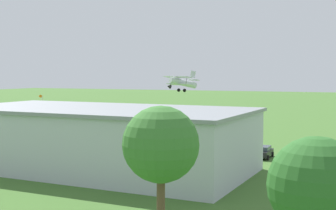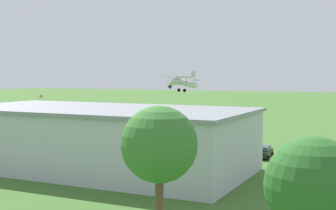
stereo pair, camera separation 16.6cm
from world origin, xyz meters
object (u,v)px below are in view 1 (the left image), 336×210
car_grey (84,138)px  person_beside_truck (140,138)px  car_black (264,152)px  windsock (40,98)px  person_walking_on_apron (236,143)px  tree_by_windsock (161,145)px  tree_near_perimeter_road (317,187)px  hangar (100,138)px  biplane (182,82)px  car_blue (11,133)px  car_green (38,137)px

car_grey → person_beside_truck: bearing=-153.4°
car_black → windsock: 56.69m
car_grey → person_walking_on_apron: (-22.41, -3.97, 0.02)m
tree_by_windsock → tree_near_perimeter_road: (-10.61, 8.91, 0.24)m
hangar → person_walking_on_apron: (-10.02, -19.41, -2.53)m
car_black → biplane: bearing=-49.2°
hangar → car_black: (-14.94, -14.15, -2.61)m
hangar → car_black: 20.74m
tree_by_windsock → windsock: (52.07, -53.16, -0.57)m
hangar → car_blue: 30.68m
car_black → tree_by_windsock: size_ratio=0.49×
hangar → car_green: 24.44m
person_beside_truck → windsock: (32.19, -17.05, 4.55)m
tree_by_windsock → person_beside_truck: bearing=-61.2°
car_grey → car_blue: (13.98, -0.04, 0.00)m
car_blue → windsock: size_ratio=0.67×
biplane → car_grey: biplane is taller
hangar → windsock: (37.06, -36.26, 1.95)m
person_walking_on_apron → car_blue: bearing=6.2°
windsock → person_beside_truck: bearing=152.1°
windsock → person_walking_on_apron: bearing=160.3°
biplane → windsock: 31.56m
biplane → tree_near_perimeter_road: 71.26m
tree_by_windsock → tree_near_perimeter_road: tree_by_windsock is taller
car_black → hangar: bearing=43.4°
car_black → windsock: windsock is taller
car_green → person_beside_truck: 15.75m
person_walking_on_apron → car_green: bearing=10.1°
car_blue → person_walking_on_apron: person_walking_on_apron is taller
hangar → tree_by_windsock: tree_by_windsock is taller
biplane → tree_by_windsock: bearing=110.7°
car_grey → windsock: (24.67, -20.82, 4.50)m
biplane → car_blue: bearing=47.7°
car_green → car_blue: (6.59, -1.35, 0.03)m
biplane → person_beside_truck: biplane is taller
biplane → car_blue: 31.65m
person_beside_truck → biplane: bearing=-87.3°
tree_by_windsock → windsock: 74.42m
hangar → car_black: hangar is taller
person_walking_on_apron → car_grey: bearing=10.1°
biplane → car_black: bearing=130.8°
car_blue → windsock: (10.70, -20.78, 4.50)m
car_grey → car_green: bearing=10.1°
biplane → car_blue: size_ratio=1.86×
hangar → tree_by_windsock: size_ratio=3.95×
hangar → person_walking_on_apron: size_ratio=19.22×
car_grey → tree_by_windsock: bearing=130.3°
person_beside_truck → windsock: windsock is taller
car_black → tree_near_perimeter_road: size_ratio=0.51×
person_beside_truck → windsock: bearing=-27.9°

